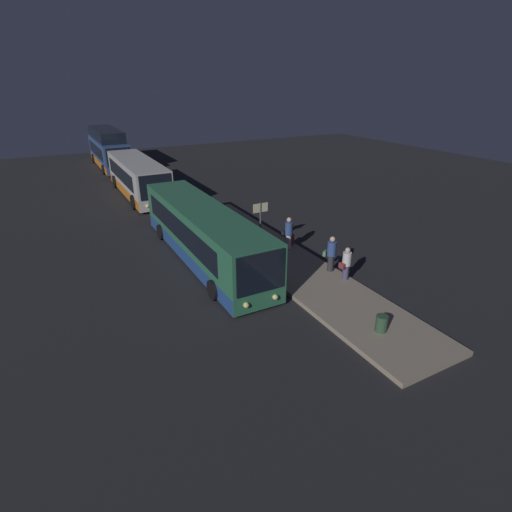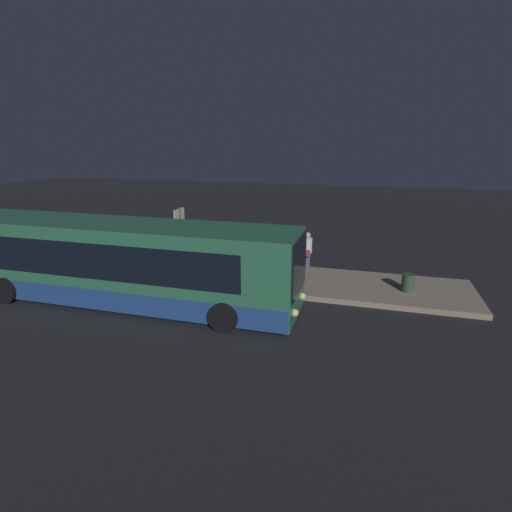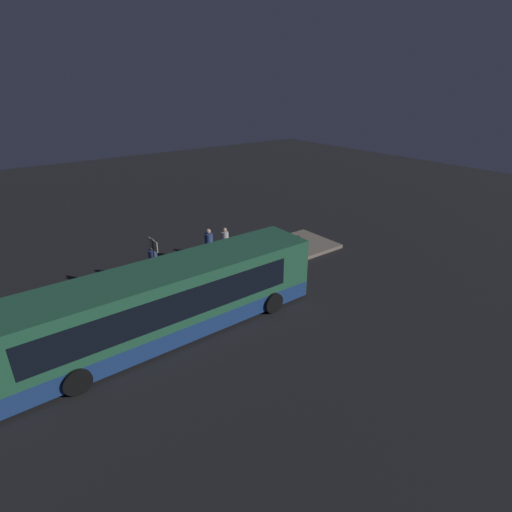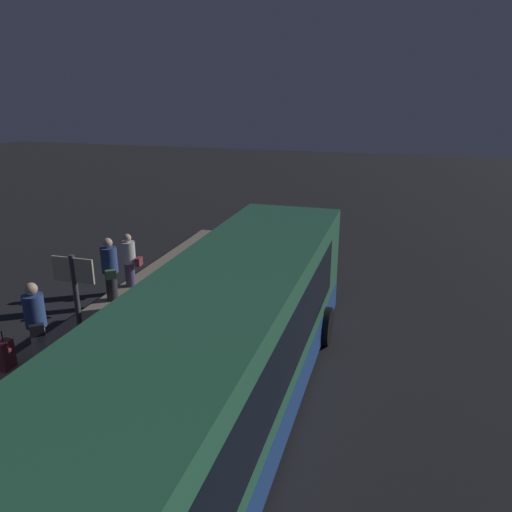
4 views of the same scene
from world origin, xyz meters
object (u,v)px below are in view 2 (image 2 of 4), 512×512
object	(u,v)px
passenger_waiting	(207,242)
passenger_boarding	(307,250)
passenger_with_bags	(282,246)
bus_lead	(119,263)
suitcase	(202,253)
trash_bin	(408,283)
sign_post	(180,231)

from	to	relation	value
passenger_waiting	passenger_boarding	bearing A→B (deg)	-127.33
passenger_boarding	passenger_with_bags	distance (m)	1.08
bus_lead	suitcase	xyz separation A→B (m)	(0.94, 4.90, -0.88)
bus_lead	trash_bin	bearing A→B (deg)	18.33
suitcase	sign_post	world-z (taller)	sign_post
passenger_boarding	passenger_with_bags	xyz separation A→B (m)	(-1.07, -0.04, 0.10)
passenger_with_bags	suitcase	distance (m)	3.83
passenger_waiting	trash_bin	distance (m)	8.41
passenger_waiting	passenger_with_bags	world-z (taller)	passenger_waiting
passenger_with_bags	suitcase	size ratio (longest dim) A/B	2.06
bus_lead	suitcase	world-z (taller)	bus_lead
sign_post	trash_bin	world-z (taller)	sign_post
passenger_waiting	bus_lead	bearing A→B (deg)	120.51
passenger_boarding	trash_bin	distance (m)	4.24
passenger_boarding	trash_bin	size ratio (longest dim) A/B	2.46
passenger_waiting	suitcase	bearing A→B (deg)	1.59
passenger_with_bags	suitcase	xyz separation A→B (m)	(-3.77, 0.17, -0.63)
suitcase	passenger_boarding	bearing A→B (deg)	-1.52
passenger_boarding	bus_lead	bearing A→B (deg)	32.10
bus_lead	passenger_with_bags	distance (m)	6.68
passenger_with_bags	passenger_waiting	bearing A→B (deg)	60.26
bus_lead	trash_bin	distance (m)	10.25
passenger_waiting	trash_bin	size ratio (longest dim) A/B	2.76
suitcase	passenger_waiting	bearing A→B (deg)	-46.48
suitcase	trash_bin	distance (m)	8.92
passenger_waiting	sign_post	xyz separation A→B (m)	(-0.50, -1.47, 0.79)
sign_post	trash_bin	size ratio (longest dim) A/B	4.15
bus_lead	suitcase	distance (m)	5.06
trash_bin	passenger_boarding	bearing A→B (deg)	158.31
sign_post	suitcase	bearing A→B (deg)	88.62
passenger_with_bags	trash_bin	distance (m)	5.25
bus_lead	sign_post	distance (m)	3.13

